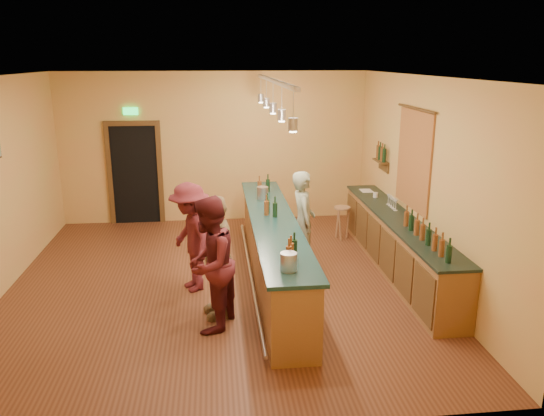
{
  "coord_description": "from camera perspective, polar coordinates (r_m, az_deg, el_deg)",
  "views": [
    {
      "loc": [
        -0.01,
        -7.83,
        3.46
      ],
      "look_at": [
        0.88,
        0.2,
        1.16
      ],
      "focal_mm": 35.0,
      "sensor_mm": 36.0,
      "label": 1
    }
  ],
  "objects": [
    {
      "name": "doorway",
      "position": [
        11.67,
        -14.52,
        3.82
      ],
      "size": [
        1.15,
        0.09,
        2.48
      ],
      "color": "black",
      "rests_on": "wall_back"
    },
    {
      "name": "wall_front",
      "position": [
        4.71,
        -5.74,
        -7.46
      ],
      "size": [
        6.5,
        0.02,
        3.2
      ],
      "primitive_type": "cube",
      "color": "#DF9253",
      "rests_on": "floor"
    },
    {
      "name": "tasting_bar",
      "position": [
        8.38,
        0.1,
        -4.05
      ],
      "size": [
        0.74,
        5.1,
        1.38
      ],
      "color": "brown",
      "rests_on": "floor"
    },
    {
      "name": "floor",
      "position": [
        8.56,
        -5.75,
        -8.06
      ],
      "size": [
        7.0,
        7.0,
        0.0
      ],
      "primitive_type": "plane",
      "color": "#512917",
      "rests_on": "ground"
    },
    {
      "name": "ceiling",
      "position": [
        7.83,
        -6.41,
        13.87
      ],
      "size": [
        6.5,
        7.0,
        0.02
      ],
      "primitive_type": "cube",
      "color": "silver",
      "rests_on": "wall_back"
    },
    {
      "name": "bottle_shelf",
      "position": [
        10.39,
        11.69,
        5.59
      ],
      "size": [
        0.17,
        0.55,
        0.54
      ],
      "color": "#4B3416",
      "rests_on": "wall_right"
    },
    {
      "name": "back_counter",
      "position": [
        9.05,
        13.34,
        -3.77
      ],
      "size": [
        0.6,
        4.55,
        1.27
      ],
      "color": "brown",
      "rests_on": "floor"
    },
    {
      "name": "bartender",
      "position": [
        8.79,
        3.36,
        -1.45
      ],
      "size": [
        0.41,
        0.62,
        1.7
      ],
      "primitive_type": "imported",
      "rotation": [
        0.0,
        0.0,
        1.58
      ],
      "color": "gray",
      "rests_on": "floor"
    },
    {
      "name": "customer_c",
      "position": [
        8.12,
        -8.75,
        -3.13
      ],
      "size": [
        0.98,
        1.24,
        1.69
      ],
      "primitive_type": "imported",
      "rotation": [
        0.0,
        0.0,
        -1.2
      ],
      "color": "#59191E",
      "rests_on": "floor"
    },
    {
      "name": "wall_back",
      "position": [
        11.48,
        -6.19,
        6.45
      ],
      "size": [
        6.5,
        0.02,
        3.2
      ],
      "primitive_type": "cube",
      "color": "#DF9253",
      "rests_on": "floor"
    },
    {
      "name": "customer_a",
      "position": [
        6.9,
        -6.75,
        -6.05
      ],
      "size": [
        0.95,
        1.06,
        1.79
      ],
      "primitive_type": "imported",
      "rotation": [
        0.0,
        0.0,
        -1.95
      ],
      "color": "#59191E",
      "rests_on": "floor"
    },
    {
      "name": "pendant_track",
      "position": [
        7.89,
        0.12,
        12.4
      ],
      "size": [
        0.11,
        4.6,
        0.5
      ],
      "color": "silver",
      "rests_on": "ceiling"
    },
    {
      "name": "wall_right",
      "position": [
        8.68,
        15.94,
        2.88
      ],
      "size": [
        0.02,
        7.0,
        3.2
      ],
      "primitive_type": "cube",
      "color": "#DF9253",
      "rests_on": "floor"
    },
    {
      "name": "customer_b",
      "position": [
        7.25,
        -5.84,
        -5.23
      ],
      "size": [
        0.6,
        1.07,
        1.72
      ],
      "primitive_type": "imported",
      "rotation": [
        0.0,
        0.0,
        -1.38
      ],
      "color": "#997A51",
      "rests_on": "floor"
    },
    {
      "name": "tapestry",
      "position": [
        8.99,
        15.0,
        5.01
      ],
      "size": [
        0.03,
        1.4,
        1.6
      ],
      "primitive_type": "cube",
      "color": "maroon",
      "rests_on": "wall_right"
    },
    {
      "name": "bar_stool",
      "position": [
        10.46,
        7.55,
        -0.65
      ],
      "size": [
        0.32,
        0.32,
        0.66
      ],
      "rotation": [
        0.0,
        0.0,
        0.22
      ],
      "color": "olive",
      "rests_on": "floor"
    }
  ]
}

